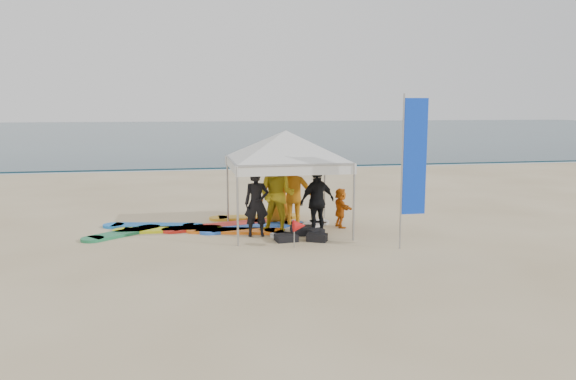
# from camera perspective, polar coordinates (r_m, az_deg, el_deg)

# --- Properties ---
(ground) EXTENTS (120.00, 120.00, 0.00)m
(ground) POSITION_cam_1_polar(r_m,az_deg,el_deg) (10.88, 0.86, -8.33)
(ground) COLOR beige
(ground) RESTS_ON ground
(ocean) EXTENTS (160.00, 84.00, 0.08)m
(ocean) POSITION_cam_1_polar(r_m,az_deg,el_deg) (70.29, -9.13, 5.92)
(ocean) COLOR #0C2633
(ocean) RESTS_ON ground
(shoreline_foam) EXTENTS (160.00, 1.20, 0.01)m
(shoreline_foam) POSITION_cam_1_polar(r_m,az_deg,el_deg) (28.64, -6.53, 2.18)
(shoreline_foam) COLOR silver
(shoreline_foam) RESTS_ON ground
(person_black_a) EXTENTS (0.61, 0.42, 1.63)m
(person_black_a) POSITION_cam_1_polar(r_m,az_deg,el_deg) (13.64, -3.22, -1.35)
(person_black_a) COLOR black
(person_black_a) RESTS_ON ground
(person_yellow) EXTENTS (1.18, 1.09, 1.94)m
(person_yellow) POSITION_cam_1_polar(r_m,az_deg,el_deg) (13.93, -1.14, -0.49)
(person_yellow) COLOR gold
(person_yellow) RESTS_ON ground
(person_orange_a) EXTENTS (1.33, 0.87, 1.92)m
(person_orange_a) POSITION_cam_1_polar(r_m,az_deg,el_deg) (14.70, 0.55, -0.04)
(person_orange_a) COLOR orange
(person_orange_a) RESTS_ON ground
(person_black_b) EXTENTS (1.06, 0.74, 1.67)m
(person_black_b) POSITION_cam_1_polar(r_m,az_deg,el_deg) (13.78, 2.98, -1.17)
(person_black_b) COLOR black
(person_black_b) RESTS_ON ground
(person_orange_b) EXTENTS (1.07, 0.82, 1.95)m
(person_orange_b) POSITION_cam_1_polar(r_m,az_deg,el_deg) (15.14, -0.93, 0.26)
(person_orange_b) COLOR orange
(person_orange_b) RESTS_ON ground
(person_seated) EXTENTS (0.38, 0.98, 1.04)m
(person_seated) POSITION_cam_1_polar(r_m,az_deg,el_deg) (14.73, 5.36, -1.81)
(person_seated) COLOR #D36412
(person_seated) RESTS_ON ground
(canopy_tent) EXTENTS (3.87, 3.87, 2.92)m
(canopy_tent) POSITION_cam_1_polar(r_m,az_deg,el_deg) (14.07, -0.21, 6.02)
(canopy_tent) COLOR #A5A5A8
(canopy_tent) RESTS_ON ground
(feather_flag) EXTENTS (0.58, 0.04, 3.42)m
(feather_flag) POSITION_cam_1_polar(r_m,az_deg,el_deg) (12.58, 12.61, 3.12)
(feather_flag) COLOR #A5A5A8
(feather_flag) RESTS_ON ground
(marker_pennant) EXTENTS (0.28, 0.28, 0.64)m
(marker_pennant) POSITION_cam_1_polar(r_m,az_deg,el_deg) (12.60, 1.17, -3.66)
(marker_pennant) COLOR #A5A5A8
(marker_pennant) RESTS_ON ground
(gear_pile) EXTENTS (1.27, 1.15, 0.22)m
(gear_pile) POSITION_cam_1_polar(r_m,az_deg,el_deg) (13.55, 1.54, -4.51)
(gear_pile) COLOR black
(gear_pile) RESTS_ON ground
(surfboard_spread) EXTENTS (6.11, 2.81, 0.07)m
(surfboard_spread) POSITION_cam_1_polar(r_m,az_deg,el_deg) (14.75, -7.39, -3.74)
(surfboard_spread) COLOR #217C4B
(surfboard_spread) RESTS_ON ground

